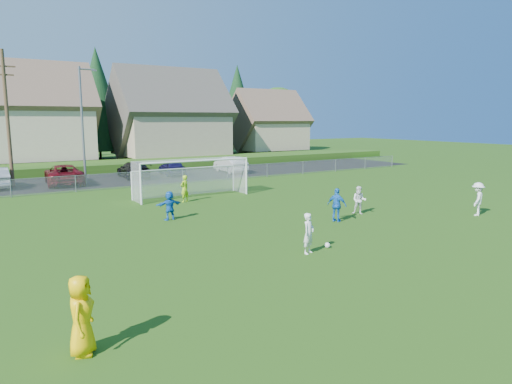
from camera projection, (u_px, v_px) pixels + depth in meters
ground at (373, 259)px, 16.55m from camera, size 160.00×160.00×0.00m
asphalt_lot at (136, 178)px, 39.51m from camera, size 60.00×60.00×0.00m
grass_embankment at (113, 166)px, 45.71m from camera, size 70.00×6.00×0.80m
soccer_ball at (327, 245)px, 18.02m from camera, size 0.22×0.22×0.22m
referee at (81, 315)px, 9.76m from camera, size 0.88×1.02×1.77m
player_white_a at (309, 233)px, 17.19m from camera, size 0.67×0.57×1.56m
player_white_b at (359, 200)px, 24.30m from camera, size 0.91×0.93×1.51m
player_white_c at (478, 199)px, 23.97m from camera, size 1.31×1.06×1.77m
player_blue_a at (337, 205)px, 22.53m from camera, size 0.80×1.06×1.68m
player_blue_b at (170, 206)px, 22.95m from camera, size 1.39×0.53×1.47m
goalkeeper at (185, 189)px, 27.94m from camera, size 0.71×0.60×1.65m
car_c at (64, 174)px, 35.51m from camera, size 3.04×5.80×1.56m
car_d at (134, 170)px, 39.29m from camera, size 2.23×5.01×1.43m
car_e at (172, 168)px, 41.16m from camera, size 2.13×4.33×1.42m
car_f at (230, 165)px, 43.36m from camera, size 1.89×4.69×1.52m
soccer_goal at (190, 172)px, 29.69m from camera, size 7.42×1.90×2.50m
chainlink_fence at (158, 178)px, 34.82m from camera, size 52.06×0.06×1.20m
streetlight at (83, 122)px, 35.15m from camera, size 1.38×0.18×9.00m
utility_pole at (7, 118)px, 33.27m from camera, size 1.60×0.26×10.00m
houses_row at (109, 99)px, 51.89m from camera, size 53.90×11.45×13.27m
tree_row at (89, 104)px, 56.70m from camera, size 65.98×12.36×13.80m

